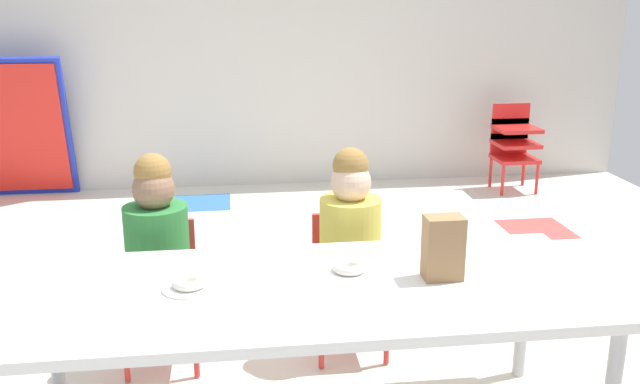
# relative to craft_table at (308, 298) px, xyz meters

# --- Properties ---
(ground_plane) EXTENTS (6.15, 5.55, 0.02)m
(ground_plane) POSITION_rel_craft_table_xyz_m (-0.02, 0.73, -0.57)
(ground_plane) COLOR silver
(back_wall) EXTENTS (6.15, 0.10, 2.76)m
(back_wall) POSITION_rel_craft_table_xyz_m (-0.02, 3.51, 0.82)
(back_wall) COLOR beige
(back_wall) RESTS_ON ground_plane
(craft_table) EXTENTS (2.00, 0.79, 0.60)m
(craft_table) POSITION_rel_craft_table_xyz_m (0.00, 0.00, 0.00)
(craft_table) COLOR white
(craft_table) RESTS_ON ground_plane
(seated_child_near_camera) EXTENTS (0.34, 0.34, 0.92)m
(seated_child_near_camera) POSITION_rel_craft_table_xyz_m (-0.55, 0.62, -0.00)
(seated_child_near_camera) COLOR red
(seated_child_near_camera) RESTS_ON ground_plane
(seated_child_middle_seat) EXTENTS (0.32, 0.31, 0.92)m
(seated_child_middle_seat) POSITION_rel_craft_table_xyz_m (0.25, 0.62, -0.00)
(seated_child_middle_seat) COLOR red
(seated_child_middle_seat) RESTS_ON ground_plane
(kid_chair_red_stack) EXTENTS (0.32, 0.30, 0.68)m
(kid_chair_red_stack) POSITION_rel_craft_table_xyz_m (1.99, 3.05, -0.16)
(kid_chair_red_stack) COLOR red
(kid_chair_red_stack) RESTS_ON ground_plane
(folded_activity_table) EXTENTS (0.90, 0.29, 1.09)m
(folded_activity_table) POSITION_rel_craft_table_xyz_m (-1.89, 3.31, -0.02)
(folded_activity_table) COLOR #1E33BF
(folded_activity_table) RESTS_ON ground_plane
(paper_bag_brown) EXTENTS (0.13, 0.09, 0.22)m
(paper_bag_brown) POSITION_rel_craft_table_xyz_m (0.46, 0.01, 0.16)
(paper_bag_brown) COLOR #9E754C
(paper_bag_brown) RESTS_ON craft_table
(paper_plate_near_edge) EXTENTS (0.18, 0.18, 0.01)m
(paper_plate_near_edge) POSITION_rel_craft_table_xyz_m (-0.39, 0.03, 0.05)
(paper_plate_near_edge) COLOR white
(paper_plate_near_edge) RESTS_ON craft_table
(donut_powdered_on_plate) EXTENTS (0.11, 0.11, 0.03)m
(donut_powdered_on_plate) POSITION_rel_craft_table_xyz_m (-0.39, 0.03, 0.07)
(donut_powdered_on_plate) COLOR white
(donut_powdered_on_plate) RESTS_ON craft_table
(donut_powdered_loose) EXTENTS (0.12, 0.12, 0.03)m
(donut_powdered_loose) POSITION_rel_craft_table_xyz_m (0.16, 0.11, 0.06)
(donut_powdered_loose) COLOR white
(donut_powdered_loose) RESTS_ON craft_table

